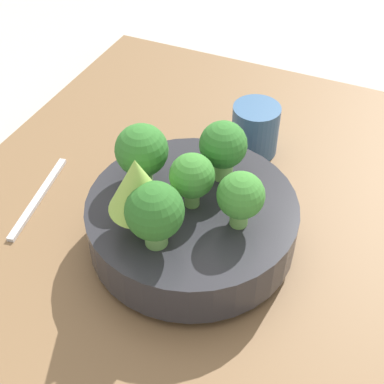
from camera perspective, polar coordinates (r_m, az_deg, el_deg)
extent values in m
plane|color=#ADA89E|center=(0.76, 0.14, -5.51)|extent=(6.00, 6.00, 0.00)
cube|color=brown|center=(0.74, 0.14, -4.56)|extent=(0.89, 0.71, 0.04)
cylinder|color=#28282D|center=(0.70, 0.00, -5.15)|extent=(0.12, 0.12, 0.01)
cylinder|color=#28282D|center=(0.67, 0.00, -3.08)|extent=(0.26, 0.26, 0.06)
cylinder|color=#609347|center=(0.60, -4.10, -4.42)|extent=(0.03, 0.03, 0.03)
sphere|color=#286023|center=(0.58, -4.28, -1.95)|extent=(0.07, 0.07, 0.07)
cylinder|color=#609347|center=(0.64, 0.00, -0.41)|extent=(0.02, 0.02, 0.03)
sphere|color=#387A2D|center=(0.62, 0.00, 1.75)|extent=(0.05, 0.05, 0.05)
cylinder|color=#6BA34C|center=(0.62, 5.04, -2.51)|extent=(0.02, 0.02, 0.03)
sphere|color=#387A2D|center=(0.60, 5.23, -0.35)|extent=(0.06, 0.06, 0.06)
cylinder|color=#7AB256|center=(0.68, 3.23, 2.71)|extent=(0.03, 0.03, 0.03)
sphere|color=#2D6B28|center=(0.66, 3.36, 5.06)|extent=(0.06, 0.06, 0.06)
cylinder|color=#609347|center=(0.62, -5.55, -2.77)|extent=(0.02, 0.02, 0.04)
cone|color=#84AD47|center=(0.58, -5.90, 0.81)|extent=(0.07, 0.07, 0.07)
cylinder|color=#6BA34C|center=(0.68, -5.20, 2.13)|extent=(0.02, 0.02, 0.02)
sphere|color=#2D6B28|center=(0.66, -5.40, 4.47)|extent=(0.07, 0.07, 0.07)
cylinder|color=#33567F|center=(0.83, 6.74, 6.64)|extent=(0.07, 0.07, 0.08)
cube|color=silver|center=(0.79, -16.04, -0.55)|extent=(0.17, 0.04, 0.01)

